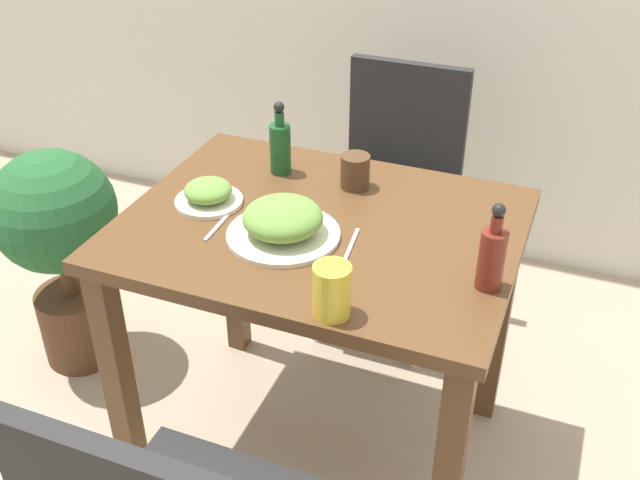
{
  "coord_description": "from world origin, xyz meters",
  "views": [
    {
      "loc": [
        0.57,
        -1.44,
        1.73
      ],
      "look_at": [
        0.0,
        0.0,
        0.73
      ],
      "focal_mm": 42.0,
      "sensor_mm": 36.0,
      "label": 1
    }
  ],
  "objects_px": {
    "side_plate": "(208,194)",
    "drink_cup": "(355,171)",
    "juice_glass": "(332,291)",
    "sauce_bottle": "(280,146)",
    "chair_far": "(395,186)",
    "condiment_bottle": "(492,256)",
    "potted_plant_left": "(59,237)",
    "food_plate": "(283,222)"
  },
  "relations": [
    {
      "from": "side_plate",
      "to": "drink_cup",
      "type": "bearing_deg",
      "value": 35.0
    },
    {
      "from": "juice_glass",
      "to": "sauce_bottle",
      "type": "distance_m",
      "value": 0.63
    },
    {
      "from": "drink_cup",
      "to": "chair_far",
      "type": "bearing_deg",
      "value": 93.01
    },
    {
      "from": "condiment_bottle",
      "to": "side_plate",
      "type": "bearing_deg",
      "value": 172.62
    },
    {
      "from": "side_plate",
      "to": "condiment_bottle",
      "type": "height_order",
      "value": "condiment_bottle"
    },
    {
      "from": "side_plate",
      "to": "potted_plant_left",
      "type": "xyz_separation_m",
      "value": [
        -0.61,
        0.1,
        -0.33
      ]
    },
    {
      "from": "chair_far",
      "to": "potted_plant_left",
      "type": "distance_m",
      "value": 1.09
    },
    {
      "from": "drink_cup",
      "to": "sauce_bottle",
      "type": "distance_m",
      "value": 0.22
    },
    {
      "from": "condiment_bottle",
      "to": "sauce_bottle",
      "type": "bearing_deg",
      "value": 153.03
    },
    {
      "from": "food_plate",
      "to": "side_plate",
      "type": "relative_size",
      "value": 1.56
    },
    {
      "from": "drink_cup",
      "to": "potted_plant_left",
      "type": "relative_size",
      "value": 0.12
    },
    {
      "from": "food_plate",
      "to": "juice_glass",
      "type": "distance_m",
      "value": 0.31
    },
    {
      "from": "chair_far",
      "to": "drink_cup",
      "type": "relative_size",
      "value": 10.13
    },
    {
      "from": "drink_cup",
      "to": "food_plate",
      "type": "bearing_deg",
      "value": -104.27
    },
    {
      "from": "sauce_bottle",
      "to": "potted_plant_left",
      "type": "distance_m",
      "value": 0.81
    },
    {
      "from": "chair_far",
      "to": "condiment_bottle",
      "type": "distance_m",
      "value": 0.98
    },
    {
      "from": "chair_far",
      "to": "drink_cup",
      "type": "bearing_deg",
      "value": -86.99
    },
    {
      "from": "condiment_bottle",
      "to": "food_plate",
      "type": "bearing_deg",
      "value": 177.68
    },
    {
      "from": "food_plate",
      "to": "sauce_bottle",
      "type": "relative_size",
      "value": 1.33
    },
    {
      "from": "side_plate",
      "to": "juice_glass",
      "type": "xyz_separation_m",
      "value": [
        0.45,
        -0.3,
        0.03
      ]
    },
    {
      "from": "drink_cup",
      "to": "potted_plant_left",
      "type": "distance_m",
      "value": 0.99
    },
    {
      "from": "chair_far",
      "to": "food_plate",
      "type": "height_order",
      "value": "chair_far"
    },
    {
      "from": "chair_far",
      "to": "food_plate",
      "type": "distance_m",
      "value": 0.85
    },
    {
      "from": "food_plate",
      "to": "sauce_bottle",
      "type": "height_order",
      "value": "sauce_bottle"
    },
    {
      "from": "potted_plant_left",
      "to": "sauce_bottle",
      "type": "bearing_deg",
      "value": 10.41
    },
    {
      "from": "chair_far",
      "to": "juice_glass",
      "type": "bearing_deg",
      "value": -81.05
    },
    {
      "from": "food_plate",
      "to": "sauce_bottle",
      "type": "distance_m",
      "value": 0.33
    },
    {
      "from": "juice_glass",
      "to": "condiment_bottle",
      "type": "height_order",
      "value": "condiment_bottle"
    },
    {
      "from": "food_plate",
      "to": "chair_far",
      "type": "bearing_deg",
      "value": 86.46
    },
    {
      "from": "potted_plant_left",
      "to": "condiment_bottle",
      "type": "bearing_deg",
      "value": -8.07
    },
    {
      "from": "food_plate",
      "to": "drink_cup",
      "type": "height_order",
      "value": "food_plate"
    },
    {
      "from": "chair_far",
      "to": "condiment_bottle",
      "type": "xyz_separation_m",
      "value": [
        0.44,
        -0.81,
        0.34
      ]
    },
    {
      "from": "chair_far",
      "to": "potted_plant_left",
      "type": "relative_size",
      "value": 1.2
    },
    {
      "from": "side_plate",
      "to": "juice_glass",
      "type": "bearing_deg",
      "value": -34.07
    },
    {
      "from": "side_plate",
      "to": "sauce_bottle",
      "type": "relative_size",
      "value": 0.85
    },
    {
      "from": "food_plate",
      "to": "potted_plant_left",
      "type": "relative_size",
      "value": 0.36
    },
    {
      "from": "chair_far",
      "to": "food_plate",
      "type": "bearing_deg",
      "value": -93.54
    },
    {
      "from": "drink_cup",
      "to": "juice_glass",
      "type": "xyz_separation_m",
      "value": [
        0.13,
        -0.52,
        0.01
      ]
    },
    {
      "from": "chair_far",
      "to": "drink_cup",
      "type": "xyz_separation_m",
      "value": [
        0.03,
        -0.5,
        0.3
      ]
    },
    {
      "from": "food_plate",
      "to": "juice_glass",
      "type": "height_order",
      "value": "juice_glass"
    },
    {
      "from": "drink_cup",
      "to": "condiment_bottle",
      "type": "bearing_deg",
      "value": -37.36
    },
    {
      "from": "side_plate",
      "to": "juice_glass",
      "type": "distance_m",
      "value": 0.54
    }
  ]
}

